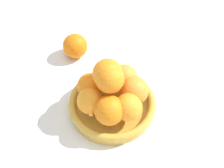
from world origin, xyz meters
TOP-DOWN VIEW (x-y plane):
  - ground_plane at (0.00, 0.00)m, footprint 4.00×4.00m
  - fruit_bowl at (0.00, 0.00)m, footprint 0.24×0.24m
  - orange_pile at (0.00, -0.00)m, footprint 0.19×0.20m
  - stray_orange at (0.10, -0.22)m, footprint 0.08×0.08m
  - napkin_folded at (0.30, -0.00)m, footprint 0.20×0.20m

SIDE VIEW (x-z plane):
  - ground_plane at x=0.00m, z-range 0.00..0.00m
  - napkin_folded at x=0.30m, z-range 0.00..0.01m
  - fruit_bowl at x=0.00m, z-range 0.00..0.04m
  - stray_orange at x=0.10m, z-range 0.00..0.08m
  - orange_pile at x=0.00m, z-range 0.02..0.16m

